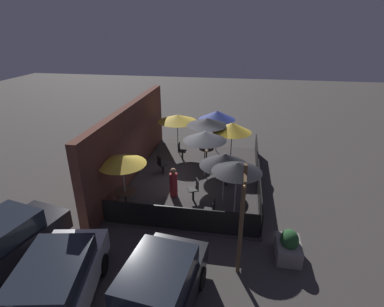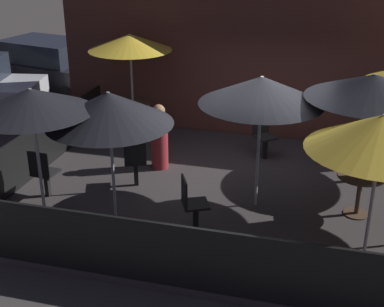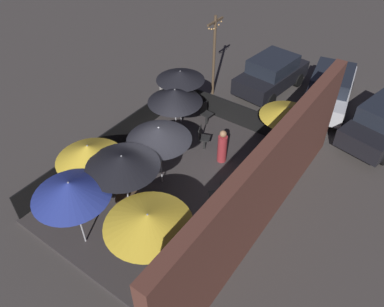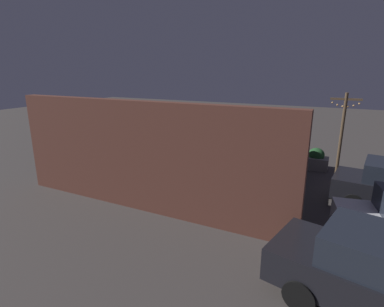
{
  "view_description": "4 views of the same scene",
  "coord_description": "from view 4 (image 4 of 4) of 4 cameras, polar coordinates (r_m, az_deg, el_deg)",
  "views": [
    {
      "loc": [
        -12.82,
        -1.95,
        6.99
      ],
      "look_at": [
        0.52,
        0.3,
        1.12
      ],
      "focal_mm": 28.0,
      "sensor_mm": 36.0,
      "label": 1
    },
    {
      "loc": [
        1.29,
        -8.63,
        4.63
      ],
      "look_at": [
        -0.88,
        -0.55,
        1.05
      ],
      "focal_mm": 50.0,
      "sensor_mm": 36.0,
      "label": 2
    },
    {
      "loc": [
        7.0,
        5.73,
        9.19
      ],
      "look_at": [
        -0.68,
        0.24,
        1.05
      ],
      "focal_mm": 35.0,
      "sensor_mm": 36.0,
      "label": 3
    },
    {
      "loc": [
        -5.55,
        10.66,
        4.44
      ],
      "look_at": [
        -0.12,
        -0.24,
        1.04
      ],
      "focal_mm": 28.0,
      "sensor_mm": 36.0,
      "label": 4
    }
  ],
  "objects": [
    {
      "name": "ground_plane",
      "position": [
        12.81,
        -0.96,
        -4.69
      ],
      "size": [
        60.0,
        60.0,
        0.0
      ],
      "primitive_type": "plane",
      "color": "#423D3A"
    },
    {
      "name": "patio_deck",
      "position": [
        12.79,
        -0.96,
        -4.44
      ],
      "size": [
        8.35,
        5.94,
        0.12
      ],
      "color": "#383333",
      "rests_on": "ground_plane"
    },
    {
      "name": "building_wall",
      "position": [
        9.67,
        -9.77,
        -0.62
      ],
      "size": [
        9.95,
        0.36,
        3.56
      ],
      "color": "brown",
      "rests_on": "ground_plane"
    },
    {
      "name": "fence_front",
      "position": [
        15.17,
        4.12,
        0.86
      ],
      "size": [
        8.15,
        0.05,
        0.95
      ],
      "color": "black",
      "rests_on": "patio_deck"
    },
    {
      "name": "fence_side_left",
      "position": [
        11.42,
        17.81,
        -4.87
      ],
      "size": [
        0.05,
        5.74,
        0.95
      ],
      "color": "black",
      "rests_on": "patio_deck"
    },
    {
      "name": "patio_umbrella_0",
      "position": [
        13.4,
        -7.87,
        6.47
      ],
      "size": [
        2.1,
        2.1,
        2.43
      ],
      "color": "#B2B2B7",
      "rests_on": "patio_deck"
    },
    {
      "name": "patio_umbrella_1",
      "position": [
        8.9,
        9.59,
        1.13
      ],
      "size": [
        1.87,
        1.87,
        2.31
      ],
      "color": "#B2B2B7",
      "rests_on": "patio_deck"
    },
    {
      "name": "patio_umbrella_2",
      "position": [
        12.68,
        -16.26,
        4.56
      ],
      "size": [
        2.22,
        2.22,
        2.23
      ],
      "color": "#B2B2B7",
      "rests_on": "patio_deck"
    },
    {
      "name": "patio_umbrella_3",
      "position": [
        12.84,
        9.82,
        4.61
      ],
      "size": [
        2.0,
        2.0,
        2.18
      ],
      "color": "#B2B2B7",
      "rests_on": "patio_deck"
    },
    {
      "name": "patio_umbrella_4",
      "position": [
        14.6,
        -11.96,
        6.78
      ],
      "size": [
        2.06,
        2.06,
        2.42
      ],
      "color": "#B2B2B7",
      "rests_on": "patio_deck"
    },
    {
      "name": "patio_umbrella_5",
      "position": [
        12.65,
        -1.13,
        5.36
      ],
      "size": [
        2.04,
        2.04,
        2.3
      ],
      "color": "#B2B2B7",
      "rests_on": "patio_deck"
    },
    {
      "name": "patio_umbrella_6",
      "position": [
        14.56,
        -5.23,
        6.2
      ],
      "size": [
        2.03,
        2.03,
        2.22
      ],
      "color": "#B2B2B7",
      "rests_on": "patio_deck"
    },
    {
      "name": "patio_umbrella_7",
      "position": [
        13.05,
        14.77,
        5.35
      ],
      "size": [
        1.85,
        1.85,
        2.3
      ],
      "color": "#B2B2B7",
      "rests_on": "patio_deck"
    },
    {
      "name": "dining_table_0",
      "position": [
        13.75,
        -7.62,
        -0.35
      ],
      "size": [
        0.79,
        0.79,
        0.74
      ],
      "color": "#4C3828",
      "rests_on": "patio_deck"
    },
    {
      "name": "dining_table_1",
      "position": [
        9.39,
        9.16,
        -7.94
      ],
      "size": [
        0.85,
        0.85,
        0.76
      ],
      "color": "#4C3828",
      "rests_on": "patio_deck"
    },
    {
      "name": "patio_chair_0",
      "position": [
        11.2,
        -5.3,
        -4.34
      ],
      "size": [
        0.57,
        0.57,
        0.94
      ],
      "rotation": [
        0.0,
        0.0,
        -0.82
      ],
      "color": "black",
      "rests_on": "patio_deck"
    },
    {
      "name": "patio_chair_1",
      "position": [
        12.52,
        15.59,
        -2.76
      ],
      "size": [
        0.44,
        0.44,
        0.92
      ],
      "rotation": [
        0.0,
        0.0,
        1.46
      ],
      "color": "black",
      "rests_on": "patio_deck"
    },
    {
      "name": "patio_chair_2",
      "position": [
        12.07,
        8.21,
        -2.88
      ],
      "size": [
        0.52,
        0.52,
        0.96
      ],
      "rotation": [
        0.0,
        0.0,
        1.95
      ],
      "color": "black",
      "rests_on": "patio_deck"
    },
    {
      "name": "patio_chair_3",
      "position": [
        12.7,
        -11.13,
        -2.13
      ],
      "size": [
        0.4,
        0.4,
        0.95
      ],
      "rotation": [
        0.0,
        0.0,
        -1.58
      ],
      "color": "black",
      "rests_on": "patio_deck"
    },
    {
      "name": "patio_chair_4",
      "position": [
        13.66,
        4.29,
        -0.66
      ],
      "size": [
        0.53,
        0.53,
        0.93
      ],
      "rotation": [
        0.0,
        0.0,
        0.45
      ],
      "color": "black",
      "rests_on": "patio_deck"
    },
    {
      "name": "patron_0",
      "position": [
        11.25,
        5.94,
        -3.75
      ],
      "size": [
        0.38,
        0.38,
        1.33
      ],
      "rotation": [
        0.0,
        0.0,
        0.13
      ],
      "color": "maroon",
      "rests_on": "patio_deck"
    },
    {
      "name": "planter_box",
      "position": [
        14.98,
        22.5,
        -1.18
      ],
      "size": [
        1.09,
        0.76,
        1.01
      ],
      "color": "gray",
      "rests_on": "ground_plane"
    },
    {
      "name": "light_post",
      "position": [
        13.05,
        26.58,
        3.34
      ],
      "size": [
        1.1,
        0.12,
        3.63
      ],
      "color": "brown",
      "rests_on": "ground_plane"
    }
  ]
}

